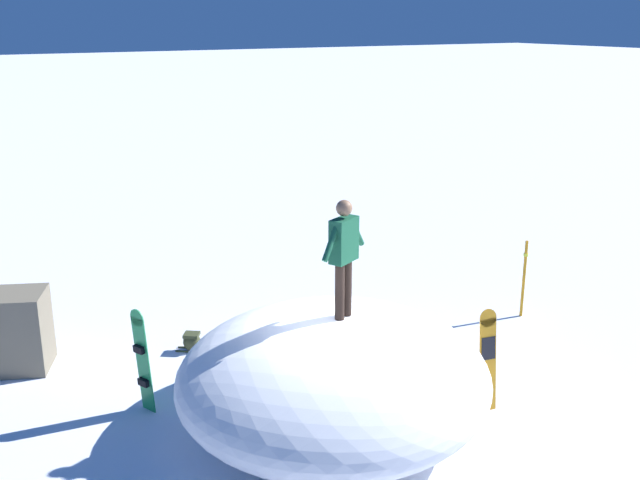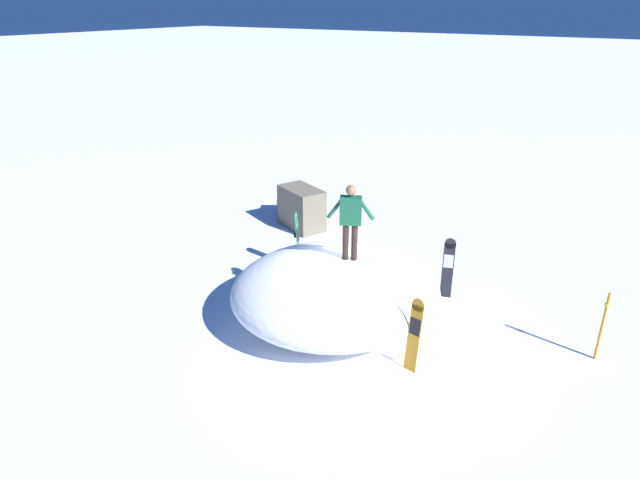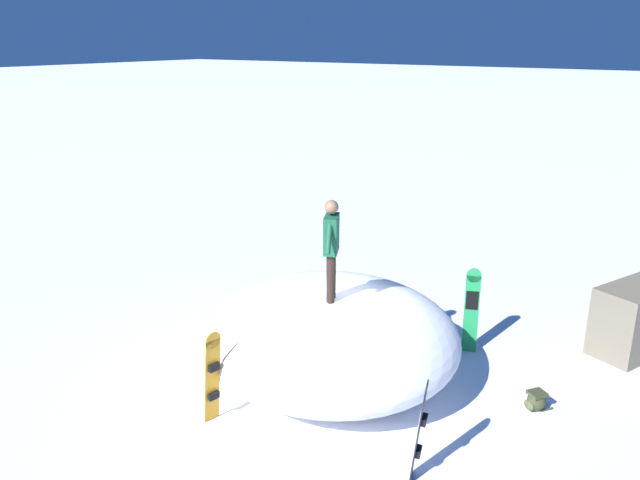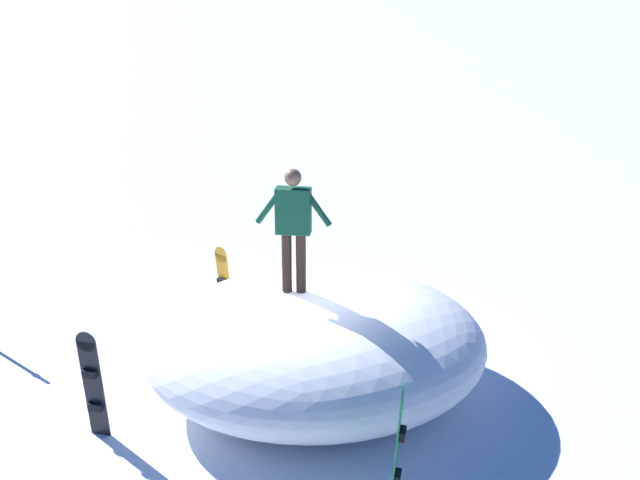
% 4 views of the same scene
% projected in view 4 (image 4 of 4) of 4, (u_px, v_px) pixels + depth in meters
% --- Properties ---
extents(ground, '(240.00, 240.00, 0.00)m').
position_uv_depth(ground, '(293.00, 394.00, 12.46)').
color(ground, white).
extents(snow_mound, '(6.68, 6.71, 1.63)m').
position_uv_depth(snow_mound, '(316.00, 344.00, 12.18)').
color(snow_mound, white).
rests_on(snow_mound, ground).
extents(snowboarder_standing, '(0.99, 0.54, 1.77)m').
position_uv_depth(snowboarder_standing, '(293.00, 222.00, 11.58)').
color(snowboarder_standing, black).
rests_on(snowboarder_standing, snow_mound).
extents(snowboard_primary_upright, '(0.24, 0.31, 1.72)m').
position_uv_depth(snowboard_primary_upright, '(398.00, 447.00, 9.55)').
color(snowboard_primary_upright, '#1E8C47').
rests_on(snowboard_primary_upright, ground).
extents(snowboard_secondary_upright, '(0.31, 0.24, 1.63)m').
position_uv_depth(snowboard_secondary_upright, '(225.00, 291.00, 13.97)').
color(snowboard_secondary_upright, orange).
rests_on(snowboard_secondary_upright, ground).
extents(snowboard_tertiary_upright, '(0.33, 0.26, 1.59)m').
position_uv_depth(snowboard_tertiary_upright, '(92.00, 383.00, 11.08)').
color(snowboard_tertiary_upright, black).
rests_on(snowboard_tertiary_upright, ground).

